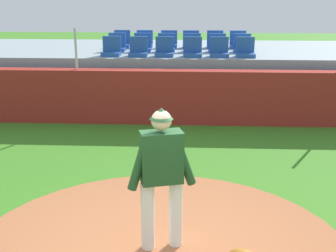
{
  "coord_description": "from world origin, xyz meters",
  "views": [
    {
      "loc": [
        0.37,
        -4.85,
        3.32
      ],
      "look_at": [
        0.0,
        2.24,
        1.17
      ],
      "focal_mm": 49.76,
      "sensor_mm": 36.0,
      "label": 1
    }
  ],
  "objects_px": {
    "stadium_chair_2": "(164,50)",
    "stadium_chair_7": "(143,46)",
    "stadium_chair_3": "(193,50)",
    "stadium_chair_13": "(145,42)",
    "pitcher": "(162,169)",
    "stadium_chair_14": "(169,42)",
    "stadium_chair_6": "(117,45)",
    "stadium_chair_9": "(192,46)",
    "stadium_chair_4": "(219,50)",
    "stadium_chair_10": "(217,46)",
    "stadium_chair_0": "(111,50)",
    "stadium_chair_16": "(215,42)",
    "stadium_chair_8": "(166,46)",
    "stadium_chair_12": "(122,42)",
    "stadium_chair_15": "(191,42)",
    "stadium_chair_11": "(242,46)",
    "stadium_chair_5": "(245,51)",
    "stadium_chair_17": "(238,43)",
    "stadium_chair_1": "(138,50)"
  },
  "relations": [
    {
      "from": "stadium_chair_2",
      "to": "stadium_chair_7",
      "type": "xyz_separation_m",
      "value": [
        -0.67,
        0.9,
        0.0
      ]
    },
    {
      "from": "stadium_chair_3",
      "to": "stadium_chair_13",
      "type": "height_order",
      "value": "same"
    },
    {
      "from": "pitcher",
      "to": "stadium_chair_14",
      "type": "distance_m",
      "value": 9.03
    },
    {
      "from": "stadium_chair_6",
      "to": "stadium_chair_7",
      "type": "distance_m",
      "value": 0.73
    },
    {
      "from": "stadium_chair_9",
      "to": "stadium_chair_4",
      "type": "bearing_deg",
      "value": 129.01
    },
    {
      "from": "stadium_chair_14",
      "to": "stadium_chair_13",
      "type": "bearing_deg",
      "value": 0.57
    },
    {
      "from": "stadium_chair_10",
      "to": "stadium_chair_0",
      "type": "bearing_deg",
      "value": 17.5
    },
    {
      "from": "stadium_chair_6",
      "to": "stadium_chair_9",
      "type": "xyz_separation_m",
      "value": [
        2.13,
        -0.04,
        0.0
      ]
    },
    {
      "from": "stadium_chair_3",
      "to": "stadium_chair_0",
      "type": "bearing_deg",
      "value": -0.94
    },
    {
      "from": "stadium_chair_16",
      "to": "stadium_chair_8",
      "type": "bearing_deg",
      "value": 33.28
    },
    {
      "from": "stadium_chair_12",
      "to": "stadium_chair_8",
      "type": "bearing_deg",
      "value": 147.12
    },
    {
      "from": "stadium_chair_3",
      "to": "stadium_chair_4",
      "type": "bearing_deg",
      "value": -177.53
    },
    {
      "from": "stadium_chair_2",
      "to": "stadium_chair_15",
      "type": "relative_size",
      "value": 1.0
    },
    {
      "from": "stadium_chair_6",
      "to": "stadium_chair_2",
      "type": "bearing_deg",
      "value": 146.65
    },
    {
      "from": "stadium_chair_9",
      "to": "stadium_chair_10",
      "type": "distance_m",
      "value": 0.7
    },
    {
      "from": "stadium_chair_8",
      "to": "stadium_chair_16",
      "type": "xyz_separation_m",
      "value": [
        1.41,
        0.92,
        0.0
      ]
    },
    {
      "from": "stadium_chair_12",
      "to": "stadium_chair_15",
      "type": "xyz_separation_m",
      "value": [
        2.07,
        -0.02,
        0.0
      ]
    },
    {
      "from": "stadium_chair_7",
      "to": "stadium_chair_8",
      "type": "height_order",
      "value": "same"
    },
    {
      "from": "stadium_chair_0",
      "to": "stadium_chair_12",
      "type": "bearing_deg",
      "value": -90.6
    },
    {
      "from": "pitcher",
      "to": "stadium_chair_16",
      "type": "height_order",
      "value": "stadium_chair_16"
    },
    {
      "from": "stadium_chair_9",
      "to": "stadium_chair_14",
      "type": "distance_m",
      "value": 1.13
    },
    {
      "from": "stadium_chair_11",
      "to": "stadium_chair_14",
      "type": "distance_m",
      "value": 2.27
    },
    {
      "from": "stadium_chair_15",
      "to": "stadium_chair_7",
      "type": "bearing_deg",
      "value": 32.57
    },
    {
      "from": "stadium_chair_8",
      "to": "stadium_chair_7",
      "type": "bearing_deg",
      "value": -0.61
    },
    {
      "from": "stadium_chair_13",
      "to": "pitcher",
      "type": "bearing_deg",
      "value": 96.97
    },
    {
      "from": "stadium_chair_7",
      "to": "pitcher",
      "type": "bearing_deg",
      "value": 97.49
    },
    {
      "from": "stadium_chair_8",
      "to": "stadium_chair_2",
      "type": "bearing_deg",
      "value": 90.08
    },
    {
      "from": "stadium_chair_3",
      "to": "stadium_chair_16",
      "type": "distance_m",
      "value": 1.96
    },
    {
      "from": "stadium_chair_5",
      "to": "stadium_chair_17",
      "type": "height_order",
      "value": "same"
    },
    {
      "from": "stadium_chair_6",
      "to": "stadium_chair_15",
      "type": "xyz_separation_m",
      "value": [
        2.09,
        0.85,
        0.0
      ]
    },
    {
      "from": "stadium_chair_2",
      "to": "stadium_chair_16",
      "type": "height_order",
      "value": "same"
    },
    {
      "from": "stadium_chair_5",
      "to": "stadium_chair_7",
      "type": "distance_m",
      "value": 2.92
    },
    {
      "from": "stadium_chair_11",
      "to": "stadium_chair_17",
      "type": "distance_m",
      "value": 0.92
    },
    {
      "from": "stadium_chair_0",
      "to": "stadium_chair_6",
      "type": "distance_m",
      "value": 0.91
    },
    {
      "from": "stadium_chair_13",
      "to": "stadium_chair_17",
      "type": "distance_m",
      "value": 2.79
    },
    {
      "from": "stadium_chair_7",
      "to": "stadium_chair_6",
      "type": "bearing_deg",
      "value": -1.65
    },
    {
      "from": "stadium_chair_0",
      "to": "stadium_chair_13",
      "type": "xyz_separation_m",
      "value": [
        0.7,
        1.76,
        0.0
      ]
    },
    {
      "from": "stadium_chair_2",
      "to": "stadium_chair_16",
      "type": "relative_size",
      "value": 1.0
    },
    {
      "from": "stadium_chair_0",
      "to": "stadium_chair_12",
      "type": "distance_m",
      "value": 1.78
    },
    {
      "from": "stadium_chair_9",
      "to": "stadium_chair_14",
      "type": "height_order",
      "value": "same"
    },
    {
      "from": "stadium_chair_4",
      "to": "stadium_chair_16",
      "type": "distance_m",
      "value": 1.81
    },
    {
      "from": "stadium_chair_1",
      "to": "stadium_chair_17",
      "type": "height_order",
      "value": "same"
    },
    {
      "from": "pitcher",
      "to": "stadium_chair_16",
      "type": "bearing_deg",
      "value": 67.69
    },
    {
      "from": "stadium_chair_4",
      "to": "stadium_chair_9",
      "type": "relative_size",
      "value": 1.0
    },
    {
      "from": "stadium_chair_3",
      "to": "stadium_chair_16",
      "type": "xyz_separation_m",
      "value": [
        0.67,
        1.84,
        0.0
      ]
    },
    {
      "from": "pitcher",
      "to": "stadium_chair_17",
      "type": "distance_m",
      "value": 9.2
    },
    {
      "from": "stadium_chair_6",
      "to": "stadium_chair_14",
      "type": "distance_m",
      "value": 1.67
    },
    {
      "from": "stadium_chair_1",
      "to": "stadium_chair_15",
      "type": "xyz_separation_m",
      "value": [
        1.37,
        1.79,
        0.0
      ]
    },
    {
      "from": "stadium_chair_10",
      "to": "stadium_chair_16",
      "type": "bearing_deg",
      "value": -88.79
    },
    {
      "from": "stadium_chair_6",
      "to": "stadium_chair_3",
      "type": "bearing_deg",
      "value": 156.12
    }
  ]
}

